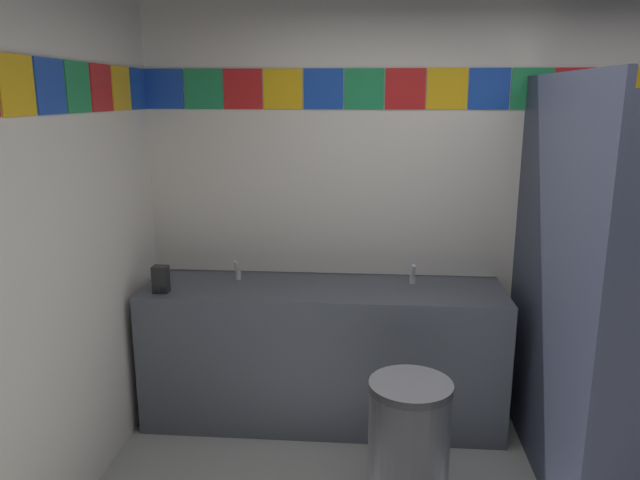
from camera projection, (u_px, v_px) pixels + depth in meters
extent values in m
cube|color=silver|center=(461.00, 201.00, 3.82)|extent=(3.98, 0.08, 2.71)
cube|color=#1947B7|center=(164.00, 89.00, 3.77)|extent=(0.24, 0.01, 0.24)
cube|color=#1E8C4C|center=(203.00, 89.00, 3.75)|extent=(0.24, 0.01, 0.24)
cube|color=red|center=(243.00, 89.00, 3.73)|extent=(0.24, 0.01, 0.24)
cube|color=yellow|center=(283.00, 89.00, 3.71)|extent=(0.24, 0.01, 0.24)
cube|color=#1947B7|center=(323.00, 89.00, 3.69)|extent=(0.24, 0.01, 0.24)
cube|color=#1E8C4C|center=(364.00, 89.00, 3.67)|extent=(0.24, 0.01, 0.24)
cube|color=red|center=(405.00, 89.00, 3.65)|extent=(0.24, 0.01, 0.24)
cube|color=yellow|center=(447.00, 89.00, 3.63)|extent=(0.24, 0.01, 0.24)
cube|color=#1947B7|center=(489.00, 89.00, 3.61)|extent=(0.24, 0.01, 0.24)
cube|color=#1E8C4C|center=(532.00, 89.00, 3.59)|extent=(0.24, 0.01, 0.24)
cube|color=red|center=(575.00, 89.00, 3.57)|extent=(0.24, 0.01, 0.24)
cube|color=yellow|center=(619.00, 89.00, 3.55)|extent=(0.24, 0.01, 0.24)
cube|color=yellow|center=(17.00, 85.00, 2.40)|extent=(0.01, 0.24, 0.24)
cube|color=#1947B7|center=(51.00, 86.00, 2.65)|extent=(0.01, 0.24, 0.24)
cube|color=#1E8C4C|center=(78.00, 87.00, 2.91)|extent=(0.01, 0.24, 0.24)
cube|color=red|center=(101.00, 88.00, 3.16)|extent=(0.01, 0.24, 0.24)
cube|color=yellow|center=(121.00, 88.00, 3.41)|extent=(0.01, 0.24, 0.24)
cube|color=#1947B7|center=(138.00, 89.00, 3.66)|extent=(0.01, 0.24, 0.24)
cube|color=#4C515B|center=(323.00, 353.00, 3.78)|extent=(2.18, 0.60, 0.87)
cube|color=#4C515B|center=(326.00, 279.00, 3.96)|extent=(2.18, 0.03, 0.08)
cylinder|color=silver|center=(234.00, 295.00, 3.70)|extent=(0.34, 0.34, 0.10)
cylinder|color=silver|center=(413.00, 299.00, 3.61)|extent=(0.34, 0.34, 0.10)
cylinder|color=silver|center=(238.00, 275.00, 3.82)|extent=(0.04, 0.04, 0.05)
cylinder|color=silver|center=(236.00, 267.00, 3.75)|extent=(0.02, 0.06, 0.09)
cylinder|color=silver|center=(412.00, 280.00, 3.73)|extent=(0.04, 0.04, 0.05)
cylinder|color=silver|center=(413.00, 271.00, 3.67)|extent=(0.02, 0.06, 0.09)
cube|color=black|center=(161.00, 279.00, 3.56)|extent=(0.09, 0.07, 0.16)
cylinder|color=black|center=(159.00, 291.00, 3.53)|extent=(0.02, 0.02, 0.03)
cube|color=#33384C|center=(550.00, 283.00, 3.12)|extent=(0.04, 1.44, 2.11)
cylinder|color=silver|center=(608.00, 311.00, 2.42)|extent=(0.02, 0.02, 0.10)
cylinder|color=white|center=(609.00, 414.00, 3.51)|extent=(0.38, 0.38, 0.40)
torus|color=white|center=(613.00, 380.00, 3.46)|extent=(0.39, 0.39, 0.05)
cube|color=white|center=(602.00, 340.00, 3.63)|extent=(0.34, 0.17, 0.34)
cylinder|color=#333338|center=(409.00, 447.00, 2.99)|extent=(0.40, 0.40, 0.62)
cylinder|color=#262628|center=(411.00, 386.00, 2.91)|extent=(0.41, 0.41, 0.04)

